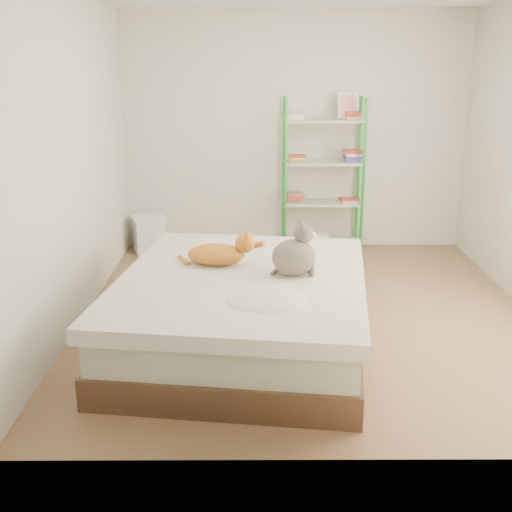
{
  "coord_description": "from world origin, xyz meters",
  "views": [
    {
      "loc": [
        -0.47,
        -5.1,
        2.09
      ],
      "look_at": [
        -0.45,
        -0.35,
        0.62
      ],
      "focal_mm": 45.0,
      "sensor_mm": 36.0,
      "label": 1
    }
  ],
  "objects_px": {
    "bed": "(243,311)",
    "shelf_unit": "(323,175)",
    "grey_cat": "(294,249)",
    "white_bin": "(149,233)",
    "cardboard_box": "(307,263)",
    "orange_cat": "(216,252)"
  },
  "relations": [
    {
      "from": "cardboard_box",
      "to": "white_bin",
      "type": "height_order",
      "value": "same"
    },
    {
      "from": "grey_cat",
      "to": "white_bin",
      "type": "height_order",
      "value": "grey_cat"
    },
    {
      "from": "bed",
      "to": "white_bin",
      "type": "bearing_deg",
      "value": 121.18
    },
    {
      "from": "grey_cat",
      "to": "cardboard_box",
      "type": "xyz_separation_m",
      "value": [
        0.23,
        1.5,
        -0.58
      ]
    },
    {
      "from": "grey_cat",
      "to": "shelf_unit",
      "type": "relative_size",
      "value": 0.23
    },
    {
      "from": "bed",
      "to": "shelf_unit",
      "type": "relative_size",
      "value": 1.4
    },
    {
      "from": "bed",
      "to": "orange_cat",
      "type": "height_order",
      "value": "orange_cat"
    },
    {
      "from": "cardboard_box",
      "to": "white_bin",
      "type": "bearing_deg",
      "value": 158.15
    },
    {
      "from": "bed",
      "to": "shelf_unit",
      "type": "distance_m",
      "value": 2.73
    },
    {
      "from": "bed",
      "to": "grey_cat",
      "type": "height_order",
      "value": "grey_cat"
    },
    {
      "from": "bed",
      "to": "orange_cat",
      "type": "relative_size",
      "value": 4.64
    },
    {
      "from": "grey_cat",
      "to": "white_bin",
      "type": "distance_m",
      "value": 2.94
    },
    {
      "from": "grey_cat",
      "to": "white_bin",
      "type": "bearing_deg",
      "value": 24.03
    },
    {
      "from": "bed",
      "to": "orange_cat",
      "type": "bearing_deg",
      "value": 136.79
    },
    {
      "from": "bed",
      "to": "shelf_unit",
      "type": "bearing_deg",
      "value": 79.12
    },
    {
      "from": "shelf_unit",
      "to": "grey_cat",
      "type": "bearing_deg",
      "value": -100.69
    },
    {
      "from": "grey_cat",
      "to": "white_bin",
      "type": "relative_size",
      "value": 0.9
    },
    {
      "from": "white_bin",
      "to": "shelf_unit",
      "type": "bearing_deg",
      "value": 0.92
    },
    {
      "from": "bed",
      "to": "cardboard_box",
      "type": "bearing_deg",
      "value": 75.74
    },
    {
      "from": "bed",
      "to": "cardboard_box",
      "type": "xyz_separation_m",
      "value": [
        0.61,
        1.51,
        -0.1
      ]
    },
    {
      "from": "cardboard_box",
      "to": "grey_cat",
      "type": "bearing_deg",
      "value": -90.33
    },
    {
      "from": "shelf_unit",
      "to": "white_bin",
      "type": "height_order",
      "value": "shelf_unit"
    }
  ]
}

